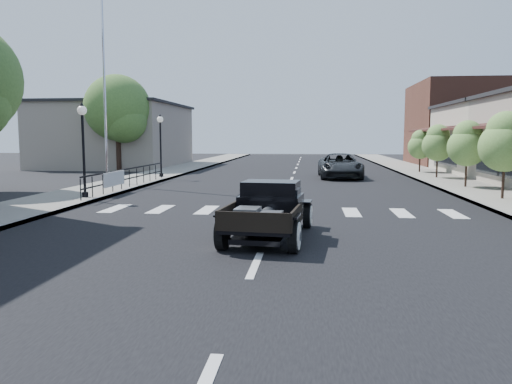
# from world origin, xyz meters

# --- Properties ---
(ground) EXTENTS (120.00, 120.00, 0.00)m
(ground) POSITION_xyz_m (0.00, 0.00, 0.00)
(ground) COLOR black
(ground) RESTS_ON ground
(road) EXTENTS (14.00, 80.00, 0.02)m
(road) POSITION_xyz_m (0.00, 15.00, 0.01)
(road) COLOR black
(road) RESTS_ON ground
(road_markings) EXTENTS (12.00, 60.00, 0.06)m
(road_markings) POSITION_xyz_m (0.00, 10.00, 0.00)
(road_markings) COLOR silver
(road_markings) RESTS_ON ground
(sidewalk_left) EXTENTS (3.00, 80.00, 0.15)m
(sidewalk_left) POSITION_xyz_m (-8.50, 15.00, 0.07)
(sidewalk_left) COLOR gray
(sidewalk_left) RESTS_ON ground
(sidewalk_right) EXTENTS (3.00, 80.00, 0.15)m
(sidewalk_right) POSITION_xyz_m (8.50, 15.00, 0.07)
(sidewalk_right) COLOR gray
(sidewalk_right) RESTS_ON ground
(low_building_left) EXTENTS (10.00, 12.00, 5.00)m
(low_building_left) POSITION_xyz_m (-15.00, 28.00, 2.50)
(low_building_left) COLOR gray
(low_building_left) RESTS_ON ground
(far_building_right) EXTENTS (11.00, 10.00, 7.00)m
(far_building_right) POSITION_xyz_m (15.50, 32.00, 3.50)
(far_building_right) COLOR brown
(far_building_right) RESTS_ON ground
(railing) EXTENTS (0.08, 10.00, 1.00)m
(railing) POSITION_xyz_m (-7.30, 10.00, 0.65)
(railing) COLOR black
(railing) RESTS_ON sidewalk_left
(banner) EXTENTS (0.04, 2.20, 0.60)m
(banner) POSITION_xyz_m (-7.22, 8.00, 0.45)
(banner) COLOR silver
(banner) RESTS_ON sidewalk_left
(lamp_post_b) EXTENTS (0.36, 0.36, 3.62)m
(lamp_post_b) POSITION_xyz_m (-7.60, 6.00, 1.96)
(lamp_post_b) COLOR black
(lamp_post_b) RESTS_ON sidewalk_left
(lamp_post_c) EXTENTS (0.36, 0.36, 3.62)m
(lamp_post_c) POSITION_xyz_m (-7.60, 16.00, 1.96)
(lamp_post_c) COLOR black
(lamp_post_c) RESTS_ON sidewalk_left
(flagpole) EXTENTS (0.12, 0.12, 11.20)m
(flagpole) POSITION_xyz_m (-9.20, 12.00, 5.75)
(flagpole) COLOR silver
(flagpole) RESTS_ON sidewalk_left
(big_tree_far) EXTENTS (4.65, 4.65, 6.83)m
(big_tree_far) POSITION_xyz_m (-12.50, 22.00, 3.41)
(big_tree_far) COLOR #42672C
(big_tree_far) RESTS_ON ground
(small_tree_b) EXTENTS (1.90, 1.90, 3.16)m
(small_tree_b) POSITION_xyz_m (8.30, 7.29, 1.73)
(small_tree_b) COLOR #5D873E
(small_tree_b) RESTS_ON sidewalk_right
(small_tree_c) EXTENTS (1.78, 1.78, 2.97)m
(small_tree_c) POSITION_xyz_m (8.30, 11.81, 1.64)
(small_tree_c) COLOR #5D873E
(small_tree_c) RESTS_ON sidewalk_right
(small_tree_d) EXTENTS (1.75, 1.75, 2.92)m
(small_tree_d) POSITION_xyz_m (8.30, 17.18, 1.61)
(small_tree_d) COLOR #5D873E
(small_tree_d) RESTS_ON sidewalk_right
(small_tree_e) EXTENTS (1.60, 1.60, 2.67)m
(small_tree_e) POSITION_xyz_m (8.30, 21.71, 1.49)
(small_tree_e) COLOR #5D873E
(small_tree_e) RESTS_ON sidewalk_right
(hotrod_pickup) EXTENTS (2.33, 4.30, 1.43)m
(hotrod_pickup) POSITION_xyz_m (0.07, -0.41, 0.72)
(hotrod_pickup) COLOR black
(hotrod_pickup) RESTS_ON ground
(second_car) EXTENTS (2.55, 5.32, 1.46)m
(second_car) POSITION_xyz_m (2.84, 17.80, 0.73)
(second_car) COLOR black
(second_car) RESTS_ON ground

